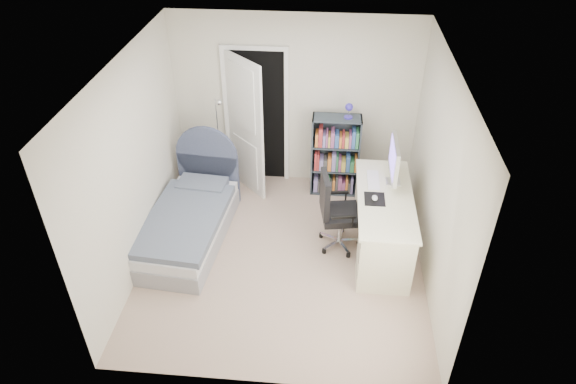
# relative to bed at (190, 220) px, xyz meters

# --- Properties ---
(room_shell) EXTENTS (3.50, 3.70, 2.60)m
(room_shell) POSITION_rel_bed_xyz_m (1.24, -0.29, 0.99)
(room_shell) COLOR gray
(room_shell) RESTS_ON ground
(door) EXTENTS (0.92, 0.62, 2.06)m
(door) POSITION_rel_bed_xyz_m (0.61, 1.30, 0.77)
(door) COLOR black
(door) RESTS_ON ground
(bed) EXTENTS (1.04, 1.96, 1.16)m
(bed) POSITION_rel_bed_xyz_m (0.00, 0.00, 0.00)
(bed) COLOR gray
(bed) RESTS_ON ground
(nightstand) EXTENTS (0.37, 0.37, 0.55)m
(nightstand) POSITION_rel_bed_xyz_m (-0.16, 1.30, 0.09)
(nightstand) COLOR tan
(nightstand) RESTS_ON ground
(floor_lamp) EXTENTS (0.20, 0.20, 1.43)m
(floor_lamp) POSITION_rel_bed_xyz_m (0.20, 1.18, 0.32)
(floor_lamp) COLOR silver
(floor_lamp) RESTS_ON ground
(bookcase) EXTENTS (0.67, 0.29, 1.43)m
(bookcase) POSITION_rel_bed_xyz_m (1.84, 1.21, 0.29)
(bookcase) COLOR #313B44
(bookcase) RESTS_ON ground
(desk) EXTENTS (0.66, 1.66, 1.36)m
(desk) POSITION_rel_bed_xyz_m (2.44, -0.02, 0.18)
(desk) COLOR #ECE8C5
(desk) RESTS_ON ground
(office_chair) EXTENTS (0.57, 0.58, 1.06)m
(office_chair) POSITION_rel_bed_xyz_m (1.84, -0.01, 0.32)
(office_chair) COLOR silver
(office_chair) RESTS_ON ground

